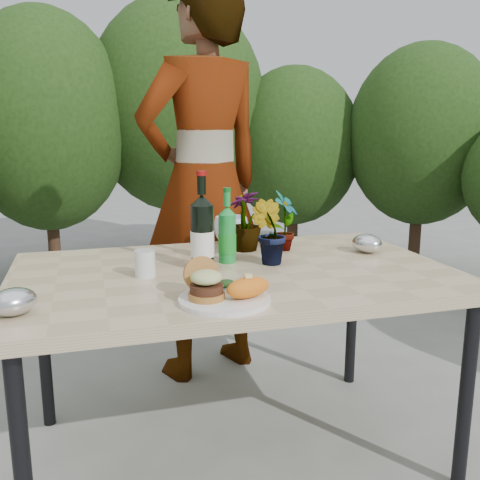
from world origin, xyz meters
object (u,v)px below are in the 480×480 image
object	(u,v)px
wine_bottle	(202,233)
person	(204,183)
dinner_plate	(225,300)
patio_table	(234,285)

from	to	relation	value
wine_bottle	person	bearing A→B (deg)	76.03
dinner_plate	person	world-z (taller)	person
wine_bottle	dinner_plate	bearing A→B (deg)	-93.61
patio_table	dinner_plate	xyz separation A→B (m)	(-0.12, -0.34, 0.06)
wine_bottle	person	size ratio (longest dim) A/B	0.18
dinner_plate	wine_bottle	xyz separation A→B (m)	(0.02, 0.40, 0.13)
patio_table	wine_bottle	size ratio (longest dim) A/B	4.41
person	dinner_plate	bearing A→B (deg)	59.64
patio_table	dinner_plate	world-z (taller)	dinner_plate
dinner_plate	patio_table	bearing A→B (deg)	70.12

